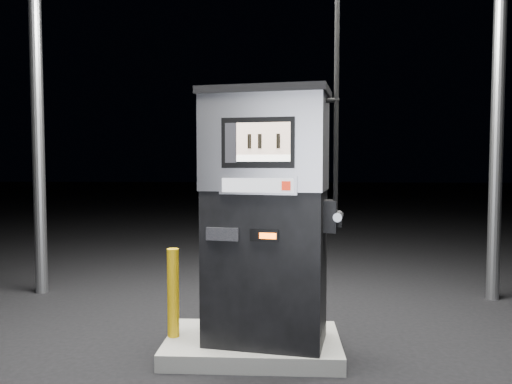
{
  "coord_description": "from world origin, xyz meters",
  "views": [
    {
      "loc": [
        0.27,
        -4.53,
        1.77
      ],
      "look_at": [
        0.03,
        0.0,
        1.5
      ],
      "focal_mm": 35.0,
      "sensor_mm": 36.0,
      "label": 1
    }
  ],
  "objects": [
    {
      "name": "ground",
      "position": [
        0.0,
        0.0,
        0.0
      ],
      "size": [
        80.0,
        80.0,
        0.0
      ],
      "primitive_type": "plane",
      "color": "black",
      "rests_on": "ground"
    },
    {
      "name": "pump_island",
      "position": [
        0.0,
        0.0,
        0.07
      ],
      "size": [
        1.6,
        1.0,
        0.15
      ],
      "primitive_type": "cube",
      "color": "slate",
      "rests_on": "ground"
    },
    {
      "name": "fuel_dispenser",
      "position": [
        0.12,
        -0.1,
        1.31
      ],
      "size": [
        1.3,
        0.85,
        4.7
      ],
      "rotation": [
        0.0,
        0.0,
        -0.17
      ],
      "color": "black",
      "rests_on": "pump_island"
    },
    {
      "name": "bollard_left",
      "position": [
        -0.74,
        -0.02,
        0.56
      ],
      "size": [
        0.15,
        0.15,
        0.82
      ],
      "primitive_type": "cylinder",
      "rotation": [
        0.0,
        0.0,
        -0.43
      ],
      "color": "#D2A00B",
      "rests_on": "pump_island"
    },
    {
      "name": "bollard_right",
      "position": [
        0.55,
        0.16,
        0.62
      ],
      "size": [
        0.17,
        0.17,
        0.95
      ],
      "primitive_type": "cylinder",
      "rotation": [
        0.0,
        0.0,
        -0.41
      ],
      "color": "#D2A00B",
      "rests_on": "pump_island"
    }
  ]
}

